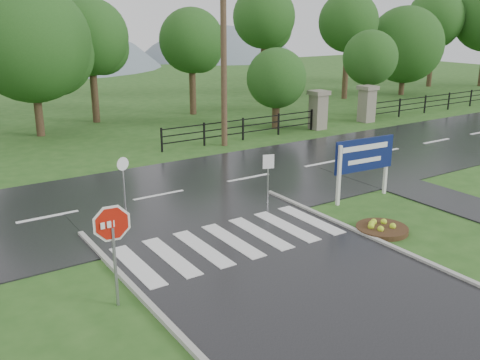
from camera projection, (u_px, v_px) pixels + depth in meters
ground at (355, 319)px, 11.72m from camera, size 120.00×120.00×0.00m
main_road at (159, 196)px, 19.68m from camera, size 90.00×8.00×0.04m
walkway at (444, 199)px, 19.39m from camera, size 2.20×11.00×0.04m
crosswalk at (232, 240)px, 15.68m from camera, size 6.50×2.80×0.02m
pillar_west at (318, 109)px, 30.97m from camera, size 1.00×1.00×2.24m
pillar_east at (367, 103)px, 33.08m from camera, size 1.00×1.00×2.24m
fence_west at (243, 127)px, 28.34m from camera, size 9.58×0.08×1.20m
fence_east at (471, 96)px, 38.88m from camera, size 20.58×0.08×1.20m
hills at (8, 190)px, 69.93m from camera, size 102.00×48.00×48.00m
treeline at (72, 129)px, 31.36m from camera, size 83.20×5.20×10.00m
stop_sign at (113, 232)px, 11.77m from camera, size 1.15×0.16×2.59m
estate_billboard at (364, 158)px, 18.94m from camera, size 2.58×0.27×2.26m
flower_bed at (382, 228)px, 16.44m from camera, size 1.59×1.59×0.32m
reg_sign_small at (268, 169)px, 18.42m from camera, size 0.39×0.15×1.82m
reg_sign_round at (124, 177)px, 17.67m from camera, size 0.44×0.13×1.94m
utility_pole_east at (224, 54)px, 26.01m from camera, size 1.61×0.30×9.04m
entrance_tree_left at (276, 78)px, 30.63m from camera, size 3.44×3.44×4.65m
entrance_tree_right at (370, 58)px, 34.37m from camera, size 3.51×3.51×5.52m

